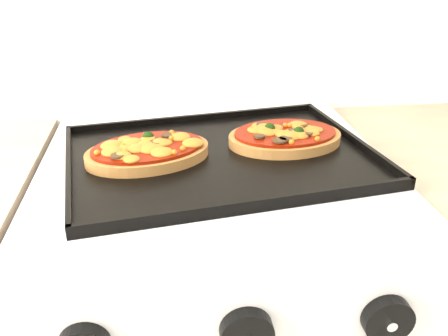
{
  "coord_description": "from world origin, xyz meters",
  "views": [
    {
      "loc": [
        -0.07,
        0.94,
        1.27
      ],
      "look_at": [
        0.02,
        1.67,
        0.92
      ],
      "focal_mm": 40.0,
      "sensor_mm": 36.0,
      "label": 1
    }
  ],
  "objects": [
    {
      "name": "control_panel",
      "position": [
        0.01,
        1.39,
        0.85
      ],
      "size": [
        0.6,
        0.02,
        0.09
      ],
      "primitive_type": "cube",
      "color": "silver",
      "rests_on": "stove"
    },
    {
      "name": "knob_right",
      "position": [
        0.18,
        1.37,
        0.85
      ],
      "size": [
        0.06,
        0.02,
        0.06
      ],
      "primitive_type": "cylinder",
      "rotation": [
        1.57,
        0.0,
        0.0
      ],
      "color": "black",
      "rests_on": "control_panel"
    },
    {
      "name": "pizza_left",
      "position": [
        -0.1,
        1.72,
        0.94
      ],
      "size": [
        0.24,
        0.19,
        0.03
      ],
      "primitive_type": null,
      "rotation": [
        0.0,
        0.0,
        0.26
      ],
      "color": "#A76D39",
      "rests_on": "baking_tray"
    },
    {
      "name": "pizza_right",
      "position": [
        0.14,
        1.76,
        0.94
      ],
      "size": [
        0.22,
        0.17,
        0.03
      ],
      "primitive_type": null,
      "rotation": [
        0.0,
        0.0,
        0.09
      ],
      "color": "#A76D39",
      "rests_on": "baking_tray"
    },
    {
      "name": "knob_center",
      "position": [
        0.01,
        1.37,
        0.85
      ],
      "size": [
        0.06,
        0.02,
        0.06
      ],
      "primitive_type": "cylinder",
      "rotation": [
        1.57,
        0.0,
        0.0
      ],
      "color": "black",
      "rests_on": "control_panel"
    },
    {
      "name": "baking_tray",
      "position": [
        0.02,
        1.72,
        0.92
      ],
      "size": [
        0.56,
        0.45,
        0.02
      ],
      "primitive_type": "cube",
      "rotation": [
        0.0,
        0.0,
        0.15
      ],
      "color": "black",
      "rests_on": "stove"
    }
  ]
}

